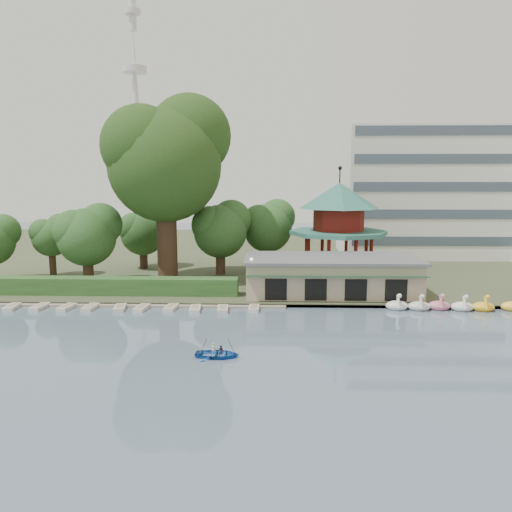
{
  "coord_description": "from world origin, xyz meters",
  "views": [
    {
      "loc": [
        3.52,
        -31.0,
        12.74
      ],
      "look_at": [
        2.0,
        18.0,
        5.0
      ],
      "focal_mm": 35.0,
      "sensor_mm": 36.0,
      "label": 1
    }
  ],
  "objects_px": {
    "dock": "(117,305)",
    "boathouse": "(331,275)",
    "rowboat_with_passengers": "(217,351)",
    "big_tree": "(167,156)",
    "pavilion": "(339,220)"
  },
  "relations": [
    {
      "from": "dock",
      "to": "boathouse",
      "type": "xyz_separation_m",
      "value": [
        22.0,
        4.77,
        2.25
      ]
    },
    {
      "from": "dock",
      "to": "boathouse",
      "type": "height_order",
      "value": "boathouse"
    },
    {
      "from": "dock",
      "to": "big_tree",
      "type": "distance_m",
      "value": 18.99
    },
    {
      "from": "dock",
      "to": "big_tree",
      "type": "relative_size",
      "value": 1.53
    },
    {
      "from": "dock",
      "to": "boathouse",
      "type": "distance_m",
      "value": 22.62
    },
    {
      "from": "boathouse",
      "to": "rowboat_with_passengers",
      "type": "relative_size",
      "value": 4.02
    },
    {
      "from": "rowboat_with_passengers",
      "to": "dock",
      "type": "bearing_deg",
      "value": 129.59
    },
    {
      "from": "boathouse",
      "to": "big_tree",
      "type": "distance_m",
      "value": 23.65
    },
    {
      "from": "boathouse",
      "to": "rowboat_with_passengers",
      "type": "bearing_deg",
      "value": -118.58
    },
    {
      "from": "pavilion",
      "to": "rowboat_with_passengers",
      "type": "xyz_separation_m",
      "value": [
        -12.31,
        -28.94,
        -7.02
      ]
    },
    {
      "from": "boathouse",
      "to": "pavilion",
      "type": "xyz_separation_m",
      "value": [
        2.0,
        10.03,
        5.11
      ]
    },
    {
      "from": "big_tree",
      "to": "rowboat_with_passengers",
      "type": "height_order",
      "value": "big_tree"
    },
    {
      "from": "boathouse",
      "to": "pavilion",
      "type": "relative_size",
      "value": 1.38
    },
    {
      "from": "rowboat_with_passengers",
      "to": "pavilion",
      "type": "bearing_deg",
      "value": 66.97
    },
    {
      "from": "boathouse",
      "to": "rowboat_with_passengers",
      "type": "height_order",
      "value": "boathouse"
    }
  ]
}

